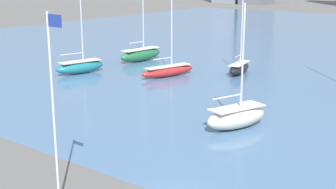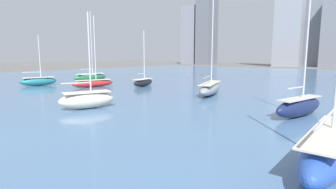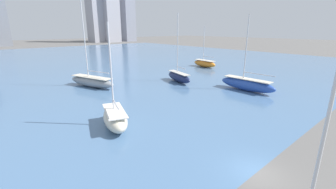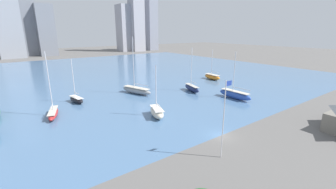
{
  "view_description": "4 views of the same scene",
  "coord_description": "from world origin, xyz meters",
  "px_view_note": "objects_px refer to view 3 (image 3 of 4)",
  "views": [
    {
      "loc": [
        15.59,
        -21.5,
        13.79
      ],
      "look_at": [
        -7.0,
        8.11,
        4.03
      ],
      "focal_mm": 50.0,
      "sensor_mm": 36.0,
      "label": 1
    },
    {
      "loc": [
        22.88,
        -3.25,
        6.19
      ],
      "look_at": [
        5.27,
        18.37,
        2.11
      ],
      "focal_mm": 28.0,
      "sensor_mm": 36.0,
      "label": 2
    },
    {
      "loc": [
        -14.84,
        -6.65,
        10.59
      ],
      "look_at": [
        4.87,
        15.88,
        1.77
      ],
      "focal_mm": 24.0,
      "sensor_mm": 36.0,
      "label": 3
    },
    {
      "loc": [
        -29.52,
        -23.92,
        18.12
      ],
      "look_at": [
        -2.29,
        12.86,
        5.15
      ],
      "focal_mm": 24.0,
      "sensor_mm": 36.0,
      "label": 4
    }
  ],
  "objects_px": {
    "flag_pole": "(322,146)",
    "sailboat_gray": "(92,81)",
    "sailboat_navy": "(179,77)",
    "sailboat_blue": "(247,84)",
    "sailboat_cream": "(115,118)",
    "sailboat_orange": "(205,63)"
  },
  "relations": [
    {
      "from": "flag_pole",
      "to": "sailboat_blue",
      "type": "xyz_separation_m",
      "value": [
        26.53,
        17.99,
        -5.2
      ]
    },
    {
      "from": "flag_pole",
      "to": "sailboat_cream",
      "type": "xyz_separation_m",
      "value": [
        1.43,
        19.34,
        -5.26
      ]
    },
    {
      "from": "sailboat_gray",
      "to": "flag_pole",
      "type": "bearing_deg",
      "value": -118.47
    },
    {
      "from": "sailboat_navy",
      "to": "sailboat_cream",
      "type": "relative_size",
      "value": 1.19
    },
    {
      "from": "sailboat_navy",
      "to": "sailboat_gray",
      "type": "bearing_deg",
      "value": 166.42
    },
    {
      "from": "sailboat_navy",
      "to": "sailboat_blue",
      "type": "bearing_deg",
      "value": -57.04
    },
    {
      "from": "sailboat_navy",
      "to": "sailboat_gray",
      "type": "xyz_separation_m",
      "value": [
        -15.13,
        7.89,
        -0.02
      ]
    },
    {
      "from": "flag_pole",
      "to": "sailboat_cream",
      "type": "distance_m",
      "value": 20.09
    },
    {
      "from": "flag_pole",
      "to": "sailboat_gray",
      "type": "distance_m",
      "value": 39.65
    },
    {
      "from": "sailboat_cream",
      "to": "sailboat_orange",
      "type": "relative_size",
      "value": 1.0
    },
    {
      "from": "sailboat_cream",
      "to": "sailboat_orange",
      "type": "xyz_separation_m",
      "value": [
        39.27,
        20.12,
        -0.04
      ]
    },
    {
      "from": "sailboat_gray",
      "to": "sailboat_blue",
      "type": "height_order",
      "value": "sailboat_gray"
    },
    {
      "from": "sailboat_navy",
      "to": "sailboat_orange",
      "type": "height_order",
      "value": "sailboat_navy"
    },
    {
      "from": "flag_pole",
      "to": "sailboat_cream",
      "type": "height_order",
      "value": "flag_pole"
    },
    {
      "from": "sailboat_gray",
      "to": "sailboat_blue",
      "type": "bearing_deg",
      "value": -64.84
    },
    {
      "from": "sailboat_blue",
      "to": "flag_pole",
      "type": "bearing_deg",
      "value": -145.87
    },
    {
      "from": "sailboat_navy",
      "to": "sailboat_blue",
      "type": "distance_m",
      "value": 13.52
    },
    {
      "from": "sailboat_cream",
      "to": "sailboat_gray",
      "type": "xyz_separation_m",
      "value": [
        5.58,
        19.33,
        -0.02
      ]
    },
    {
      "from": "flag_pole",
      "to": "sailboat_blue",
      "type": "distance_m",
      "value": 32.47
    },
    {
      "from": "sailboat_orange",
      "to": "sailboat_gray",
      "type": "relative_size",
      "value": 0.68
    },
    {
      "from": "sailboat_gray",
      "to": "sailboat_navy",
      "type": "bearing_deg",
      "value": -45.75
    },
    {
      "from": "sailboat_cream",
      "to": "sailboat_navy",
      "type": "bearing_deg",
      "value": 48.08
    }
  ]
}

